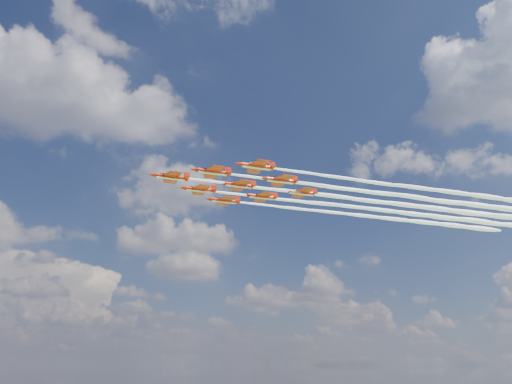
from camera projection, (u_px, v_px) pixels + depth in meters
jet_lead at (341, 197)px, 147.74m from camera, size 108.53×9.36×2.72m
jet_row2_port at (382, 193)px, 144.20m from camera, size 108.53×9.36×2.72m
jet_row2_starb at (356, 207)px, 157.21m from camera, size 108.53×9.36×2.72m
jet_row3_port at (425, 189)px, 140.66m from camera, size 108.53×9.36×2.72m
jet_row3_centre at (395, 204)px, 153.67m from camera, size 108.53×9.36×2.72m
jet_row3_starb at (370, 216)px, 166.68m from camera, size 108.53×9.36×2.72m
jet_row4_port at (436, 200)px, 150.13m from camera, size 108.53×9.36×2.72m
jet_row4_starb at (407, 213)px, 163.14m from camera, size 108.53×9.36×2.72m
jet_tail at (445, 210)px, 159.60m from camera, size 108.53×9.36×2.72m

